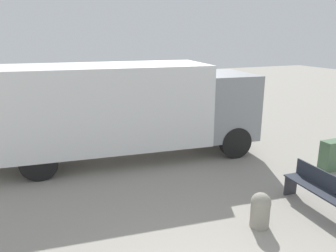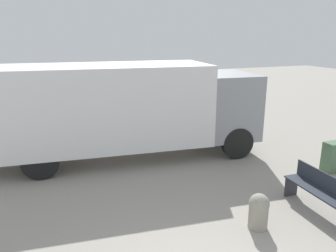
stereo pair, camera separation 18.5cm
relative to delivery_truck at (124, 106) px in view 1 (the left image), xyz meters
The scene contains 4 objects.
delivery_truck is the anchor object (origin of this frame).
park_bench 5.90m from the delivery_truck, 57.93° to the right, with size 0.50×1.83×0.90m.
bollard_near_bench 5.27m from the delivery_truck, 73.33° to the right, with size 0.41×0.41×0.74m.
utility_box 6.27m from the delivery_truck, 32.43° to the right, with size 0.60×0.36×0.87m.
Camera 1 is at (-1.85, -2.79, 3.79)m, focal length 35.00 mm.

